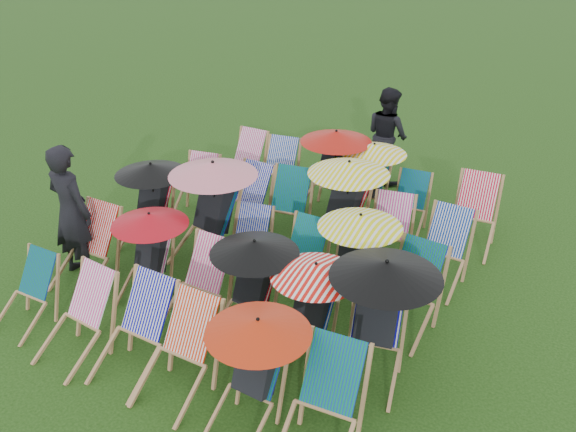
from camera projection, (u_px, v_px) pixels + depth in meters
The scene contains 33 objects.
ground at pixel (267, 282), 8.65m from camera, with size 100.00×100.00×0.00m, color black.
deckchair_0 at pixel (25, 294), 7.67m from camera, with size 0.58×0.80×0.86m.
deckchair_1 at pixel (75, 319), 7.13m from camera, with size 0.72×0.95×0.98m.
deckchair_2 at pixel (132, 332), 6.88m from camera, with size 0.70×0.96×1.03m.
deckchair_3 at pixel (176, 353), 6.59m from camera, with size 0.67×0.94×1.01m.
deckchair_4 at pixel (250, 371), 6.15m from camera, with size 1.02×1.07×1.22m.
deckchair_5 at pixel (321, 408), 5.90m from camera, with size 0.75×1.00×1.03m.
deckchair_6 at pixel (85, 249), 8.44m from camera, with size 0.67×0.94×1.01m.
deckchair_7 at pixel (147, 254), 8.13m from camera, with size 0.97×1.03×1.15m.
deckchair_8 at pixel (196, 286), 7.70m from camera, with size 0.66×0.92×0.98m.
deckchair_9 at pixel (248, 286), 7.42m from camera, with size 1.03×1.09×1.22m.
deckchair_10 at pixel (308, 310), 7.05m from camera, with size 1.00×1.04×1.18m.
deckchair_11 at pixel (376, 320), 6.71m from camera, with size 1.18×1.29×1.40m.
deckchair_12 at pixel (148, 202), 9.31m from camera, with size 1.04×1.10×1.24m.
deckchair_13 at pixel (207, 209), 8.87m from camera, with size 1.22×1.30×1.45m.
deckchair_14 at pixel (247, 244), 8.69m from camera, with size 0.72×0.89×0.87m.
deckchair_15 at pixel (299, 260), 8.29m from camera, with size 0.61×0.85×0.92m.
deckchair_16 at pixel (353, 260), 7.92m from camera, with size 1.04×1.13×1.24m.
deckchair_17 at pixel (408, 292), 7.55m from camera, with size 0.73×0.98×1.01m.
deckchair_18 at pixel (195, 188), 10.19m from camera, with size 0.75×0.94×0.93m.
deckchair_19 at pixel (245, 200), 9.79m from camera, with size 0.66×0.90×0.95m.
deckchair_20 at pixel (285, 209), 9.46m from camera, with size 0.82×1.03×1.01m.
deckchair_21 at pixel (340, 205), 9.09m from camera, with size 1.15×1.23×1.37m.
deckchair_22 at pixel (388, 235), 8.83m from camera, with size 0.78×0.97×0.95m.
deckchair_23 at pixel (441, 251), 8.42m from camera, with size 0.67×0.92×0.98m.
deckchair_24 at pixel (243, 161), 11.13m from camera, with size 0.64×0.88×0.94m.
deckchair_25 at pixel (276, 171), 10.74m from camera, with size 0.77×0.97×0.95m.
deckchair_26 at pixel (329, 170), 10.24m from camera, with size 1.13×1.20×1.34m.
deckchair_27 at pixel (367, 179), 10.07m from camera, with size 1.02×1.08×1.21m.
deckchair_28 at pixel (408, 205), 9.76m from camera, with size 0.63×0.83×0.85m.
deckchair_29 at pixel (473, 215), 9.29m from camera, with size 0.76×0.99×1.01m.
person_left at pixel (71, 212), 8.43m from camera, with size 0.69×0.45×1.88m, color black.
person_rear at pixel (387, 135), 11.22m from camera, with size 0.82×0.64×1.69m, color black.
Camera 1 is at (3.86, -6.13, 4.83)m, focal length 40.00 mm.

